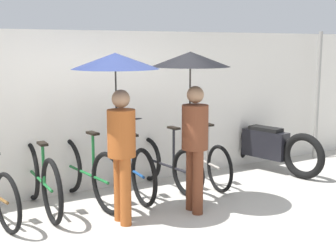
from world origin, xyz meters
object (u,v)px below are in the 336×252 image
parked_bicycle_5 (201,159)px  motorcycle (265,146)px  pedestrian_leading (117,90)px  parked_bicycle_3 (128,167)px  parked_bicycle_2 (87,173)px  pedestrian_center (192,88)px  parked_bicycle_1 (40,179)px  parked_bicycle_4 (166,164)px

parked_bicycle_5 → motorcycle: 1.29m
pedestrian_leading → parked_bicycle_3: bearing=60.6°
parked_bicycle_5 → parked_bicycle_2: bearing=96.4°
parked_bicycle_3 → parked_bicycle_5: parked_bicycle_3 is taller
parked_bicycle_2 → pedestrian_center: (1.02, -0.92, 1.13)m
pedestrian_center → parked_bicycle_1: bearing=157.3°
parked_bicycle_3 → pedestrian_center: pedestrian_center is taller
parked_bicycle_5 → motorcycle: bearing=-82.3°
parked_bicycle_5 → pedestrian_leading: 2.23m
parked_bicycle_2 → pedestrian_leading: size_ratio=0.95×
parked_bicycle_3 → pedestrian_center: (0.42, -0.95, 1.13)m
parked_bicycle_2 → pedestrian_leading: (0.10, -0.80, 1.14)m
parked_bicycle_5 → pedestrian_center: size_ratio=0.88×
parked_bicycle_5 → parked_bicycle_4: bearing=96.0°
parked_bicycle_3 → motorcycle: bearing=-86.0°
parked_bicycle_1 → parked_bicycle_2: parked_bicycle_1 is taller
parked_bicycle_3 → pedestrian_center: bearing=-152.4°
parked_bicycle_1 → parked_bicycle_5: bearing=-88.6°
parked_bicycle_3 → parked_bicycle_4: 0.60m
parked_bicycle_2 → parked_bicycle_3: parked_bicycle_3 is taller
parked_bicycle_1 → motorcycle: parked_bicycle_1 is taller
parked_bicycle_4 → motorcycle: bearing=-94.9°
parked_bicycle_3 → pedestrian_center: 1.53m
parked_bicycle_3 → motorcycle: 2.49m
parked_bicycle_2 → motorcycle: size_ratio=0.88×
motorcycle → pedestrian_leading: bearing=93.3°
parked_bicycle_5 → motorcycle: (1.29, 0.03, 0.04)m
parked_bicycle_4 → parked_bicycle_5: bearing=-96.1°
parked_bicycle_3 → pedestrian_leading: size_ratio=0.94×
motorcycle → parked_bicycle_4: bearing=78.6°
parked_bicycle_4 → parked_bicycle_5: size_ratio=0.95×
parked_bicycle_5 → pedestrian_center: 1.69m
parked_bicycle_1 → motorcycle: 3.70m
parked_bicycle_1 → parked_bicycle_2: bearing=-88.4°
pedestrian_leading → parked_bicycle_2: bearing=99.1°
parked_bicycle_2 → parked_bicycle_5: bearing=-97.1°
parked_bicycle_3 → parked_bicycle_4: bearing=-88.1°
parked_bicycle_1 → motorcycle: (3.70, 0.03, 0.00)m
parked_bicycle_1 → pedestrian_leading: (0.70, -0.79, 1.13)m
parked_bicycle_2 → pedestrian_center: size_ratio=0.95×
parked_bicycle_1 → parked_bicycle_4: bearing=-88.4°
parked_bicycle_4 → pedestrian_center: size_ratio=0.84×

